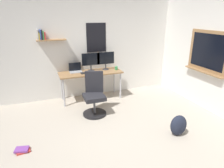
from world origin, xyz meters
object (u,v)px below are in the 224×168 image
(monitor_secondary, at_px, (106,60))
(keyboard, at_px, (88,73))
(office_chair, at_px, (94,97))
(laptop, at_px, (76,70))
(desk, at_px, (91,75))
(monitor_primary, at_px, (91,61))
(backpack, at_px, (178,125))
(computer_mouse, at_px, (99,71))
(book_stack_on_floor, at_px, (22,150))
(coffee_mug, at_px, (116,68))

(monitor_secondary, distance_m, keyboard, 0.60)
(office_chair, height_order, laptop, laptop)
(desk, relative_size, monitor_primary, 3.41)
(monitor_primary, xyz_separation_m, backpack, (1.04, -2.28, -0.81))
(desk, relative_size, keyboard, 4.28)
(office_chair, bearing_deg, monitor_secondary, 57.90)
(desk, distance_m, keyboard, 0.14)
(computer_mouse, bearing_deg, book_stack_on_floor, -137.85)
(office_chair, xyz_separation_m, computer_mouse, (0.34, 0.75, 0.35))
(monitor_primary, distance_m, computer_mouse, 0.34)
(computer_mouse, bearing_deg, monitor_secondary, 35.39)
(laptop, xyz_separation_m, coffee_mug, (1.05, -0.16, -0.01))
(keyboard, bearing_deg, laptop, 142.21)
(book_stack_on_floor, bearing_deg, coffee_mug, 36.28)
(monitor_secondary, height_order, backpack, monitor_secondary)
(book_stack_on_floor, bearing_deg, computer_mouse, 42.15)
(office_chair, distance_m, keyboard, 0.83)
(coffee_mug, relative_size, backpack, 0.23)
(monitor_secondary, distance_m, book_stack_on_floor, 2.90)
(keyboard, distance_m, book_stack_on_floor, 2.36)
(monitor_primary, relative_size, coffee_mug, 5.04)
(desk, xyz_separation_m, coffee_mug, (0.69, -0.02, 0.12))
(computer_mouse, bearing_deg, desk, 160.01)
(monitor_primary, distance_m, book_stack_on_floor, 2.64)
(monitor_secondary, xyz_separation_m, computer_mouse, (-0.23, -0.17, -0.25))
(desk, bearing_deg, coffee_mug, -1.91)
(office_chair, height_order, backpack, office_chair)
(laptop, height_order, keyboard, laptop)
(office_chair, xyz_separation_m, coffee_mug, (0.83, 0.80, 0.38))
(desk, relative_size, office_chair, 1.67)
(laptop, distance_m, computer_mouse, 0.60)
(laptop, bearing_deg, monitor_primary, -6.94)
(coffee_mug, xyz_separation_m, backpack, (0.39, -2.16, -0.59))
(backpack, bearing_deg, book_stack_on_floor, 170.12)
(desk, relative_size, laptop, 5.11)
(monitor_primary, bearing_deg, desk, -112.92)
(monitor_primary, xyz_separation_m, book_stack_on_floor, (-1.65, -1.81, -0.98))
(computer_mouse, bearing_deg, laptop, 158.91)
(laptop, height_order, book_stack_on_floor, laptop)
(office_chair, distance_m, book_stack_on_floor, 1.76)
(keyboard, bearing_deg, book_stack_on_floor, -133.05)
(office_chair, distance_m, monitor_primary, 1.11)
(laptop, xyz_separation_m, keyboard, (0.28, -0.21, -0.04))
(desk, relative_size, backpack, 3.99)
(monitor_secondary, height_order, book_stack_on_floor, monitor_secondary)
(monitor_primary, distance_m, monitor_secondary, 0.40)
(office_chair, distance_m, coffee_mug, 1.21)
(desk, xyz_separation_m, laptop, (-0.36, 0.14, 0.13))
(coffee_mug, bearing_deg, computer_mouse, -174.18)
(book_stack_on_floor, bearing_deg, keyboard, 46.95)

